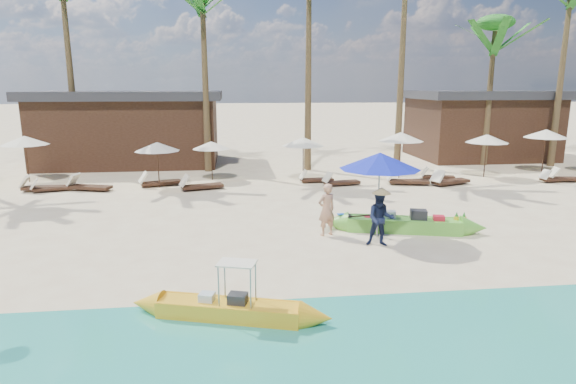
{
  "coord_description": "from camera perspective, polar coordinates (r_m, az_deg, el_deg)",
  "views": [
    {
      "loc": [
        -2.04,
        -12.27,
        4.62
      ],
      "look_at": [
        -0.36,
        2.0,
        1.43
      ],
      "focal_mm": 30.0,
      "sensor_mm": 36.0,
      "label": 1
    }
  ],
  "objects": [
    {
      "name": "resort_parasol_6",
      "position": [
        23.58,
        1.82,
        5.99
      ],
      "size": [
        2.1,
        2.1,
        2.16
      ],
      "color": "#3C2518",
      "rests_on": "ground"
    },
    {
      "name": "lounger_6_right",
      "position": [
        22.78,
        6.11,
        1.25
      ],
      "size": [
        1.84,
        0.83,
        0.6
      ],
      "rotation": [
        0.0,
        0.0,
        0.17
      ],
      "color": "#3C2518",
      "rests_on": "ground"
    },
    {
      "name": "blue_umbrella",
      "position": [
        14.79,
        10.84,
        3.65
      ],
      "size": [
        2.46,
        2.46,
        2.65
      ],
      "color": "#99999E",
      "rests_on": "ground"
    },
    {
      "name": "lounger_4_right",
      "position": [
        23.33,
        -15.16,
        1.19
      ],
      "size": [
        1.99,
        1.14,
        0.65
      ],
      "rotation": [
        0.0,
        0.0,
        0.31
      ],
      "color": "#3C2518",
      "rests_on": "ground"
    },
    {
      "name": "lounger_4_left",
      "position": [
        23.4,
        -22.67,
        0.69
      ],
      "size": [
        2.04,
        1.16,
        0.66
      ],
      "rotation": [
        0.0,
        0.0,
        -0.31
      ],
      "color": "#3C2518",
      "rests_on": "ground"
    },
    {
      "name": "vendor_green",
      "position": [
        14.31,
        10.9,
        -3.13
      ],
      "size": [
        0.92,
        0.78,
        1.64
      ],
      "primitive_type": "imported",
      "rotation": [
        0.0,
        0.0,
        -0.23
      ],
      "color": "#131B36",
      "rests_on": "ground"
    },
    {
      "name": "wet_sand_strip",
      "position": [
        8.85,
        8.09,
        -19.05
      ],
      "size": [
        240.0,
        4.5,
        0.01
      ],
      "primitive_type": "cube",
      "color": "tan",
      "rests_on": "ground"
    },
    {
      "name": "lounger_9_right",
      "position": [
        27.25,
        30.13,
        1.49
      ],
      "size": [
        1.93,
        0.94,
        0.63
      ],
      "rotation": [
        0.0,
        0.0,
        -0.21
      ],
      "color": "#3C2518",
      "rests_on": "ground"
    },
    {
      "name": "lounger_8_left",
      "position": [
        25.28,
        17.14,
        1.84
      ],
      "size": [
        1.7,
        0.88,
        0.55
      ],
      "rotation": [
        0.0,
        0.0,
        -0.25
      ],
      "color": "#3C2518",
      "rests_on": "ground"
    },
    {
      "name": "lounger_6_left",
      "position": [
        23.44,
        3.17,
        1.59
      ],
      "size": [
        1.68,
        0.6,
        0.56
      ],
      "rotation": [
        0.0,
        0.0,
        0.06
      ],
      "color": "#3C2518",
      "rests_on": "ground"
    },
    {
      "name": "lounger_3_right",
      "position": [
        23.85,
        -26.48,
        0.46
      ],
      "size": [
        1.71,
        0.95,
        0.56
      ],
      "rotation": [
        0.0,
        0.0,
        0.29
      ],
      "color": "#3C2518",
      "rests_on": "ground"
    },
    {
      "name": "resort_parasol_5",
      "position": [
        24.14,
        -9.09,
        5.49
      ],
      "size": [
        1.87,
        1.87,
        1.93
      ],
      "color": "#3C2518",
      "rests_on": "ground"
    },
    {
      "name": "resort_parasol_4",
      "position": [
        22.8,
        -15.25,
        5.21
      ],
      "size": [
        2.04,
        2.04,
        2.1
      ],
      "color": "#3C2518",
      "rests_on": "ground"
    },
    {
      "name": "green_canoe",
      "position": [
        15.99,
        13.53,
        -3.72
      ],
      "size": [
        5.67,
        1.81,
        0.73
      ],
      "rotation": [
        0.0,
        0.0,
        -0.25
      ],
      "color": "#61BE3A",
      "rests_on": "ground"
    },
    {
      "name": "resort_parasol_7",
      "position": [
        24.98,
        13.23,
        6.4
      ],
      "size": [
        2.27,
        2.27,
        2.33
      ],
      "color": "#3C2518",
      "rests_on": "ground"
    },
    {
      "name": "lounger_9_left",
      "position": [
        26.88,
        29.04,
        1.42
      ],
      "size": [
        1.68,
        0.66,
        0.56
      ],
      "rotation": [
        0.0,
        0.0,
        0.1
      ],
      "color": "#3C2518",
      "rests_on": "ground"
    },
    {
      "name": "lounger_5_left",
      "position": [
        22.09,
        -10.48,
        0.8
      ],
      "size": [
        2.03,
        1.12,
        0.66
      ],
      "rotation": [
        0.0,
        0.0,
        0.29
      ],
      "color": "#3C2518",
      "rests_on": "ground"
    },
    {
      "name": "ground",
      "position": [
        13.27,
        2.59,
        -7.87
      ],
      "size": [
        240.0,
        240.0,
        0.0
      ],
      "primitive_type": "plane",
      "color": "beige",
      "rests_on": "ground"
    },
    {
      "name": "pavilion_east",
      "position": [
        33.91,
        21.76,
        7.52
      ],
      "size": [
        8.8,
        6.6,
        4.3
      ],
      "color": "#3C2518",
      "rests_on": "ground"
    },
    {
      "name": "resort_parasol_3",
      "position": [
        26.46,
        -28.75,
        5.38
      ],
      "size": [
        2.2,
        2.2,
        2.27
      ],
      "color": "#3C2518",
      "rests_on": "ground"
    },
    {
      "name": "yellow_canoe",
      "position": [
        10.07,
        -6.99,
        -13.63
      ],
      "size": [
        4.57,
        1.63,
        1.21
      ],
      "rotation": [
        0.0,
        0.0,
        -0.29
      ],
      "color": "gold",
      "rests_on": "ground"
    },
    {
      "name": "pavilion_west",
      "position": [
        30.46,
        -18.11,
        7.32
      ],
      "size": [
        10.8,
        6.6,
        4.3
      ],
      "color": "#3C2518",
      "rests_on": "ground"
    },
    {
      "name": "tourist",
      "position": [
        15.06,
        4.59,
        -2.09
      ],
      "size": [
        0.71,
        0.6,
        1.67
      ],
      "primitive_type": "imported",
      "rotation": [
        0.0,
        0.0,
        3.54
      ],
      "color": "tan",
      "rests_on": "ground"
    },
    {
      "name": "lounger_3_left",
      "position": [
        24.17,
        -27.32,
        0.57
      ],
      "size": [
        1.85,
        0.65,
        0.62
      ],
      "rotation": [
        0.0,
        0.0,
        0.05
      ],
      "color": "#3C2518",
      "rests_on": "ground"
    },
    {
      "name": "lounger_7_right",
      "position": [
        23.98,
        18.49,
        1.3
      ],
      "size": [
        2.09,
        1.25,
        0.68
      ],
      "rotation": [
        0.0,
        0.0,
        0.34
      ],
      "color": "#3C2518",
      "rests_on": "ground"
    },
    {
      "name": "resort_parasol_8",
      "position": [
        26.59,
        22.52,
        5.87
      ],
      "size": [
        2.14,
        2.14,
        2.2
      ],
      "color": "#3C2518",
      "rests_on": "ground"
    },
    {
      "name": "lounger_7_left",
      "position": [
        23.55,
        13.78,
        1.38
      ],
      "size": [
        2.05,
        1.01,
        0.67
      ],
      "rotation": [
        0.0,
        0.0,
        -0.22
      ],
      "color": "#3C2518",
      "rests_on": "ground"
    },
    {
      "name": "palm_7",
      "position": [
        32.23,
        30.41,
        18.67
      ],
      "size": [
        2.08,
        2.08,
        11.08
      ],
      "color": "brown",
      "rests_on": "ground"
    },
    {
      "name": "palm_3",
      "position": [
        26.87,
        -10.09,
        20.79
      ],
      "size": [
        2.08,
        2.08,
        10.52
      ],
      "color": "brown",
      "rests_on": "ground"
    },
    {
      "name": "palm_6",
      "position": [
        30.74,
        23.23,
        16.07
      ],
      "size": [
        2.08,
        2.08,
        8.51
      ],
      "color": "brown",
      "rests_on": "ground"
    },
    {
      "name": "resort_parasol_9",
      "position": [
        29.42,
        28.26,
        6.11
      ],
      "size": [
        2.26,
        2.26,
        2.33
      ],
      "color": "#3C2518",
      "rests_on": "ground"
    }
  ]
}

